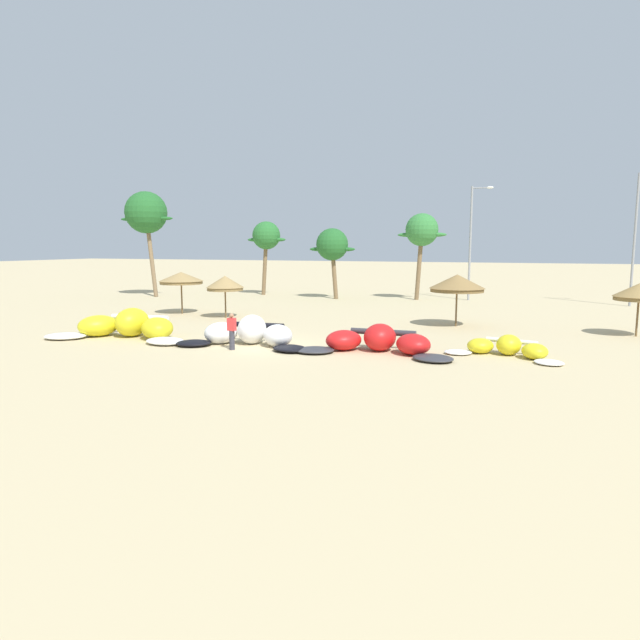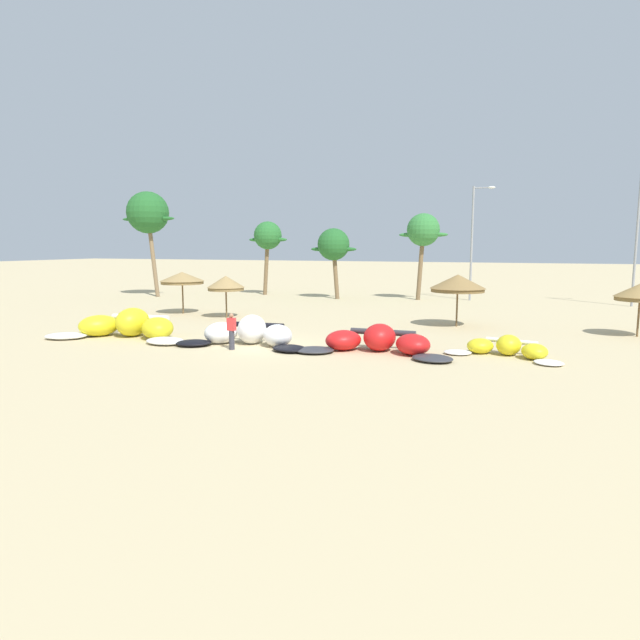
{
  "view_description": "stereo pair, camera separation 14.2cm",
  "coord_description": "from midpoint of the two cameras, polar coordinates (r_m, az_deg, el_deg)",
  "views": [
    {
      "loc": [
        11.05,
        -22.6,
        4.57
      ],
      "look_at": [
        1.98,
        2.0,
        1.0
      ],
      "focal_mm": 30.89,
      "sensor_mm": 36.0,
      "label": 1
    },
    {
      "loc": [
        11.18,
        -22.55,
        4.57
      ],
      "look_at": [
        1.98,
        2.0,
        1.0
      ],
      "focal_mm": 30.89,
      "sensor_mm": 36.0,
      "label": 2
    }
  ],
  "objects": [
    {
      "name": "lamppost_west",
      "position": [
        47.55,
        15.72,
        8.24
      ],
      "size": [
        1.77,
        0.24,
        9.35
      ],
      "color": "gray",
      "rests_on": "ground"
    },
    {
      "name": "beach_umbrella_middle",
      "position": [
        35.25,
        -9.62,
        3.79
      ],
      "size": [
        2.38,
        2.38,
        2.66
      ],
      "color": "brown",
      "rests_on": "ground"
    },
    {
      "name": "kite_left",
      "position": [
        25.55,
        -7.21,
        -1.43
      ],
      "size": [
        6.6,
        3.22,
        1.36
      ],
      "color": "black",
      "rests_on": "ground"
    },
    {
      "name": "palm_left",
      "position": [
        51.2,
        -5.35,
        8.58
      ],
      "size": [
        3.84,
        2.56,
        6.74
      ],
      "color": "brown",
      "rests_on": "ground"
    },
    {
      "name": "beach_umbrella_near_van",
      "position": [
        37.93,
        -13.99,
        4.25
      ],
      "size": [
        2.95,
        2.95,
        2.81
      ],
      "color": "brown",
      "rests_on": "ground"
    },
    {
      "name": "beach_umbrella_outermost",
      "position": [
        31.78,
        30.37,
        2.52
      ],
      "size": [
        2.44,
        2.44,
        2.69
      ],
      "color": "brown",
      "rests_on": "ground"
    },
    {
      "name": "palm_center_left",
      "position": [
        46.97,
        10.73,
        9.03
      ],
      "size": [
        4.07,
        2.72,
        7.2
      ],
      "color": "brown",
      "rests_on": "ground"
    },
    {
      "name": "palm_left_of_gap",
      "position": [
        47.24,
        1.5,
        7.74
      ],
      "size": [
        4.1,
        2.73,
        6.01
      ],
      "color": "brown",
      "rests_on": "ground"
    },
    {
      "name": "lamppost_west_center",
      "position": [
        47.47,
        30.28,
        7.82
      ],
      "size": [
        2.09,
        0.24,
        9.83
      ],
      "color": "gray",
      "rests_on": "ground"
    },
    {
      "name": "person_near_kites",
      "position": [
        24.47,
        -8.98,
        -1.16
      ],
      "size": [
        0.36,
        0.24,
        1.62
      ],
      "color": "#383842",
      "rests_on": "ground"
    },
    {
      "name": "kite_center",
      "position": [
        24.11,
        18.94,
        -2.79
      ],
      "size": [
        4.92,
        2.91,
        0.87
      ],
      "color": "white",
      "rests_on": "ground"
    },
    {
      "name": "kite_left_of_center",
      "position": [
        23.76,
        6.15,
        -2.26
      ],
      "size": [
        7.07,
        3.22,
        1.19
      ],
      "color": "#333338",
      "rests_on": "ground"
    },
    {
      "name": "ground_plane",
      "position": [
        25.57,
        -5.58,
        -2.58
      ],
      "size": [
        260.0,
        260.0,
        0.0
      ],
      "primitive_type": "plane",
      "color": "#C6B284"
    },
    {
      "name": "beach_umbrella_near_palms",
      "position": [
        31.9,
        14.21,
        3.73
      ],
      "size": [
        3.11,
        3.11,
        2.95
      ],
      "color": "brown",
      "rests_on": "ground"
    },
    {
      "name": "palm_leftmost",
      "position": [
        51.85,
        -17.33,
        10.5
      ],
      "size": [
        5.53,
        3.69,
        9.29
      ],
      "color": "#7F6647",
      "rests_on": "ground"
    },
    {
      "name": "kite_far_left",
      "position": [
        29.01,
        -19.14,
        -0.64
      ],
      "size": [
        7.84,
        3.96,
        1.44
      ],
      "color": "white",
      "rests_on": "ground"
    }
  ]
}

